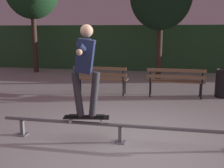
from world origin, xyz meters
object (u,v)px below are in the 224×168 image
(skateboard, at_px, (86,117))
(park_bench_leftmost, at_px, (100,77))
(skateboarder, at_px, (86,63))
(grind_rail, at_px, (120,128))
(park_bench_left_center, at_px, (176,79))
(trash_can, at_px, (224,83))

(skateboard, height_order, park_bench_leftmost, park_bench_leftmost)
(skateboard, height_order, skateboarder, skateboarder)
(grind_rail, relative_size, skateboarder, 2.74)
(grind_rail, xyz_separation_m, skateboard, (-0.59, 0.00, 0.15))
(grind_rail, relative_size, park_bench_leftmost, 2.65)
(park_bench_leftmost, bearing_deg, skateboard, -80.77)
(park_bench_left_center, bearing_deg, park_bench_leftmost, 180.00)
(skateboard, relative_size, park_bench_leftmost, 0.50)
(skateboarder, bearing_deg, trash_can, 50.90)
(park_bench_leftmost, xyz_separation_m, trash_can, (3.55, 0.33, -0.12))
(grind_rail, bearing_deg, park_bench_leftmost, 108.67)
(skateboarder, bearing_deg, park_bench_left_center, 64.18)
(grind_rail, bearing_deg, skateboard, 180.00)
(skateboarder, distance_m, trash_can, 4.84)
(park_bench_left_center, bearing_deg, skateboarder, -115.82)
(grind_rail, xyz_separation_m, skateboarder, (-0.59, 0.00, 1.08))
(skateboarder, xyz_separation_m, park_bench_left_center, (1.63, 3.36, -0.81))
(skateboarder, relative_size, park_bench_leftmost, 0.97)
(grind_rail, xyz_separation_m, park_bench_left_center, (1.04, 3.36, 0.28))
(park_bench_leftmost, relative_size, park_bench_left_center, 1.00)
(grind_rail, bearing_deg, trash_can, 56.84)
(park_bench_left_center, bearing_deg, grind_rail, -107.18)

